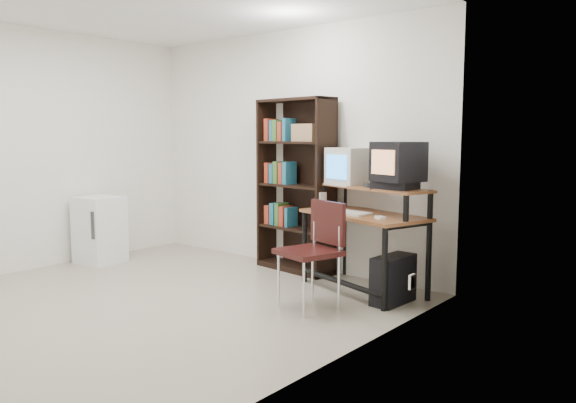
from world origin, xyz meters
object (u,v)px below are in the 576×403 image
Objects in this scene: computer_desk at (365,218)px; mini_fridge at (100,230)px; crt_monitor at (352,166)px; bookshelf at (297,183)px; crt_tv at (398,162)px; pc_tower at (393,279)px; school_chair at (316,242)px.

computer_desk is 1.76× the size of mini_fridge.
mini_fridge is (-2.69, -1.12, -0.77)m from crt_monitor.
computer_desk is 0.57m from crt_monitor.
crt_monitor is 0.62× the size of mini_fridge.
bookshelf is at bearing -169.02° from crt_monitor.
bookshelf is 2.42× the size of mini_fridge.
computer_desk is 2.93× the size of crt_tv.
crt_monitor is 3.02m from mini_fridge.
computer_desk is 1.07m from bookshelf.
pc_tower is at bearing -8.57° from computer_desk.
mini_fridge is at bearing -148.08° from crt_tv.
school_chair is (-0.05, -0.70, -0.13)m from computer_desk.
bookshelf reaches higher than crt_tv.
pc_tower is 0.77m from school_chair.
bookshelf reaches higher than crt_monitor.
pc_tower is 1.66m from bookshelf.
computer_desk is at bearing 158.29° from pc_tower.
computer_desk reaches higher than mini_fridge.
pc_tower is at bearing -50.33° from crt_tv.
computer_desk is at bearing -6.79° from bookshelf.
crt_monitor is (-0.28, 0.19, 0.46)m from computer_desk.
crt_monitor reaches higher than mini_fridge.
crt_tv is 3.54m from mini_fridge.
school_chair is (-0.46, -0.51, 0.35)m from pc_tower.
crt_tv is 1.02× the size of pc_tower.
crt_tv is 1.39m from bookshelf.
crt_monitor is 1.03× the size of crt_tv.
mini_fridge reaches higher than pc_tower.
computer_desk reaches higher than school_chair.
crt_tv is at bearing 8.63° from mini_fridge.
school_chair is 2.94m from mini_fridge.
pc_tower is at bearing 5.16° from mini_fridge.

